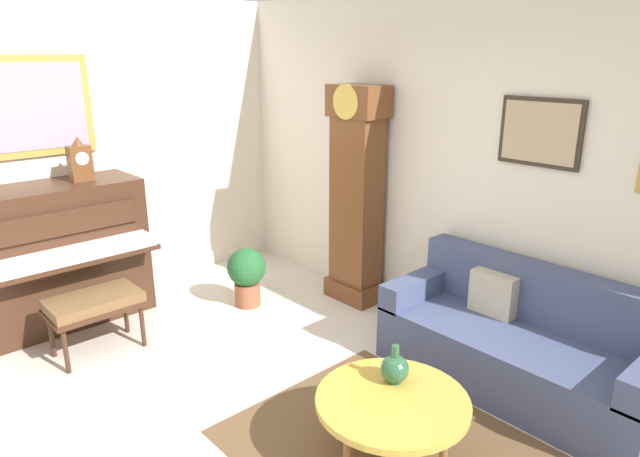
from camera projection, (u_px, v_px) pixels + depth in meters
ground_plane at (210, 444)px, 3.48m from camera, size 6.40×6.00×0.10m
wall_left at (42, 157)px, 4.87m from camera, size 0.13×4.90×2.80m
wall_back at (454, 165)px, 4.56m from camera, size 5.30×0.13×2.80m
piano at (57, 255)px, 4.79m from camera, size 0.87×1.44×1.23m
piano_bench at (94, 305)px, 4.34m from camera, size 0.42×0.70×0.48m
grandfather_clock at (356, 202)px, 5.15m from camera, size 0.52×0.34×2.03m
couch at (520, 344)px, 3.94m from camera, size 1.90×0.80×0.84m
coffee_table at (392, 403)px, 3.16m from camera, size 0.88×0.88×0.42m
mantel_clock at (80, 161)px, 4.73m from camera, size 0.13×0.18×0.38m
green_jug at (395, 369)px, 3.28m from camera, size 0.17×0.17×0.24m
potted_plant at (247, 273)px, 5.19m from camera, size 0.36×0.36×0.56m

